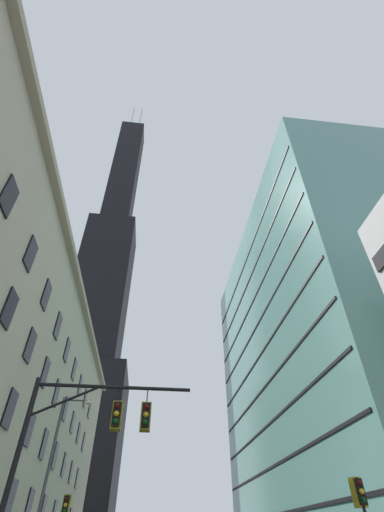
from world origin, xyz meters
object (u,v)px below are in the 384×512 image
traffic_signal_mast (91,435)px  traffic_light_far_left (65,510)px  traffic_light_near_right (361,499)px  street_lamppost (54,464)px

traffic_signal_mast → traffic_light_far_left: size_ratio=1.77×
traffic_light_far_left → traffic_light_near_right: bearing=-34.6°
traffic_light_near_right → street_lamppost: bearing=152.3°
traffic_signal_mast → traffic_light_far_left: (-2.29, 10.64, -1.65)m
traffic_light_far_left → street_lamppost: street_lamppost is taller
traffic_light_near_right → traffic_light_far_left: traffic_light_far_left is taller
traffic_signal_mast → street_lamppost: size_ratio=0.77×
traffic_light_far_left → street_lamppost: (-0.81, -1.75, 2.02)m
traffic_light_near_right → traffic_light_far_left: bearing=145.4°
traffic_signal_mast → street_lamppost: bearing=109.2°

